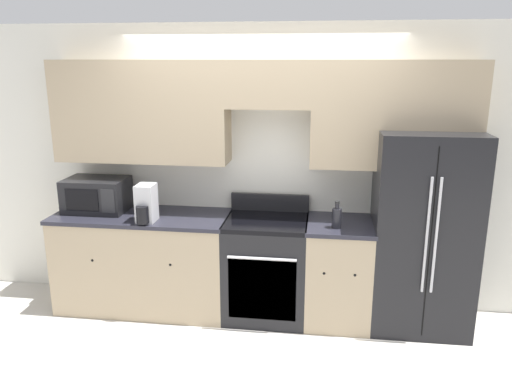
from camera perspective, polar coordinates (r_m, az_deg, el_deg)
The scene contains 9 objects.
ground_plane at distance 4.51m, azimuth -0.56°, elevation -15.52°, with size 12.00×12.00×0.00m, color beige.
wall_back at distance 4.52m, azimuth 0.40°, elevation 5.50°, with size 8.00×0.39×2.60m.
lower_cabinets_left at distance 4.82m, azimuth -12.67°, elevation -7.71°, with size 1.60×0.64×0.92m.
lower_cabinets_right at distance 4.54m, azimuth 9.36°, elevation -8.98°, with size 0.58×0.64×0.92m.
oven_range at distance 4.56m, azimuth 1.17°, elevation -8.60°, with size 0.73×0.65×1.08m.
refrigerator at distance 4.50m, azimuth 18.44°, elevation -4.27°, with size 0.83×0.72×1.72m.
microwave at distance 4.85m, azimuth -17.74°, elevation -0.30°, with size 0.56×0.39×0.31m.
bottle at distance 4.22m, azimuth 9.20°, elevation -2.88°, with size 0.08×0.08×0.23m.
paper_towel_holder at distance 4.40m, azimuth -12.48°, elevation -1.43°, with size 0.15×0.25×0.33m.
Camera 1 is at (0.57, -3.84, 2.28)m, focal length 35.00 mm.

